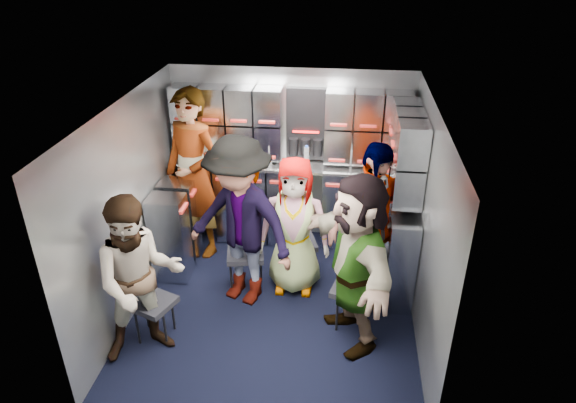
# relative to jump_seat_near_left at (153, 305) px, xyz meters

# --- Properties ---
(floor) EXTENTS (3.00, 3.00, 0.00)m
(floor) POSITION_rel_jump_seat_near_left_xyz_m (1.05, 0.58, -0.38)
(floor) COLOR black
(floor) RESTS_ON ground
(wall_back) EXTENTS (2.80, 0.04, 2.10)m
(wall_back) POSITION_rel_jump_seat_near_left_xyz_m (1.05, 2.08, 0.67)
(wall_back) COLOR #8E929B
(wall_back) RESTS_ON ground
(wall_left) EXTENTS (0.04, 3.00, 2.10)m
(wall_left) POSITION_rel_jump_seat_near_left_xyz_m (-0.35, 0.58, 0.67)
(wall_left) COLOR #8E929B
(wall_left) RESTS_ON ground
(wall_right) EXTENTS (0.04, 3.00, 2.10)m
(wall_right) POSITION_rel_jump_seat_near_left_xyz_m (2.45, 0.58, 0.67)
(wall_right) COLOR #8E929B
(wall_right) RESTS_ON ground
(ceiling) EXTENTS (2.80, 3.00, 0.02)m
(ceiling) POSITION_rel_jump_seat_near_left_xyz_m (1.05, 0.58, 1.72)
(ceiling) COLOR silver
(ceiling) RESTS_ON wall_back
(cart_bank_back) EXTENTS (2.68, 0.38, 0.99)m
(cart_bank_back) POSITION_rel_jump_seat_near_left_xyz_m (1.05, 1.87, 0.12)
(cart_bank_back) COLOR #9DA3AD
(cart_bank_back) RESTS_ON ground
(cart_bank_left) EXTENTS (0.38, 0.76, 0.99)m
(cart_bank_left) POSITION_rel_jump_seat_near_left_xyz_m (-0.14, 1.14, 0.12)
(cart_bank_left) COLOR #9DA3AD
(cart_bank_left) RESTS_ON ground
(counter) EXTENTS (2.68, 0.42, 0.03)m
(counter) POSITION_rel_jump_seat_near_left_xyz_m (1.05, 1.87, 0.64)
(counter) COLOR #B7BABF
(counter) RESTS_ON cart_bank_back
(locker_bank_back) EXTENTS (2.68, 0.28, 0.82)m
(locker_bank_back) POSITION_rel_jump_seat_near_left_xyz_m (1.05, 1.93, 1.11)
(locker_bank_back) COLOR #9DA3AD
(locker_bank_back) RESTS_ON wall_back
(locker_bank_right) EXTENTS (0.28, 1.00, 0.82)m
(locker_bank_right) POSITION_rel_jump_seat_near_left_xyz_m (2.30, 1.28, 1.11)
(locker_bank_right) COLOR #9DA3AD
(locker_bank_right) RESTS_ON wall_right
(right_cabinet) EXTENTS (0.28, 1.20, 1.00)m
(right_cabinet) POSITION_rel_jump_seat_near_left_xyz_m (2.30, 1.18, 0.12)
(right_cabinet) COLOR #9DA3AD
(right_cabinet) RESTS_ON ground
(coffee_niche) EXTENTS (0.46, 0.16, 0.84)m
(coffee_niche) POSITION_rel_jump_seat_near_left_xyz_m (1.23, 1.99, 1.09)
(coffee_niche) COLOR black
(coffee_niche) RESTS_ON wall_back
(red_latch_strip) EXTENTS (2.60, 0.02, 0.03)m
(red_latch_strip) POSITION_rel_jump_seat_near_left_xyz_m (1.05, 1.67, 0.50)
(red_latch_strip) COLOR #A7201B
(red_latch_strip) RESTS_ON cart_bank_back
(jump_seat_near_left) EXTENTS (0.46, 0.45, 0.43)m
(jump_seat_near_left) POSITION_rel_jump_seat_near_left_xyz_m (0.00, 0.00, 0.00)
(jump_seat_near_left) COLOR black
(jump_seat_near_left) RESTS_ON ground
(jump_seat_mid_left) EXTENTS (0.44, 0.42, 0.45)m
(jump_seat_mid_left) POSITION_rel_jump_seat_near_left_xyz_m (0.70, 0.87, 0.02)
(jump_seat_mid_left) COLOR black
(jump_seat_mid_left) RESTS_ON ground
(jump_seat_center) EXTENTS (0.50, 0.49, 0.48)m
(jump_seat_center) POSITION_rel_jump_seat_near_left_xyz_m (1.21, 1.11, 0.05)
(jump_seat_center) COLOR black
(jump_seat_center) RESTS_ON ground
(jump_seat_mid_right) EXTENTS (0.52, 0.51, 0.49)m
(jump_seat_mid_right) POSITION_rel_jump_seat_near_left_xyz_m (1.97, 1.00, 0.06)
(jump_seat_mid_right) COLOR black
(jump_seat_mid_right) RESTS_ON ground
(jump_seat_near_right) EXTENTS (0.45, 0.44, 0.44)m
(jump_seat_near_right) POSITION_rel_jump_seat_near_left_xyz_m (1.83, 0.40, 0.02)
(jump_seat_near_right) COLOR black
(jump_seat_near_right) RESTS_ON ground
(attendant_standing) EXTENTS (0.85, 0.72, 1.99)m
(attendant_standing) POSITION_rel_jump_seat_near_left_xyz_m (0.00, 1.52, 0.62)
(attendant_standing) COLOR black
(attendant_standing) RESTS_ON ground
(attendant_arc_a) EXTENTS (0.96, 0.89, 1.58)m
(attendant_arc_a) POSITION_rel_jump_seat_near_left_xyz_m (0.00, -0.18, 0.42)
(attendant_arc_a) COLOR black
(attendant_arc_a) RESTS_ON ground
(attendant_arc_b) EXTENTS (1.33, 1.06, 1.80)m
(attendant_arc_b) POSITION_rel_jump_seat_near_left_xyz_m (0.70, 0.69, 0.52)
(attendant_arc_b) COLOR black
(attendant_arc_b) RESTS_ON ground
(attendant_arc_c) EXTENTS (0.74, 0.49, 1.51)m
(attendant_arc_c) POSITION_rel_jump_seat_near_left_xyz_m (1.21, 0.93, 0.38)
(attendant_arc_c) COLOR black
(attendant_arc_c) RESTS_ON ground
(attendant_arc_d) EXTENTS (1.05, 1.00, 1.75)m
(attendant_arc_d) POSITION_rel_jump_seat_near_left_xyz_m (1.97, 0.82, 0.50)
(attendant_arc_d) COLOR black
(attendant_arc_d) RESTS_ON ground
(attendant_arc_e) EXTENTS (1.09, 1.65, 1.70)m
(attendant_arc_e) POSITION_rel_jump_seat_near_left_xyz_m (1.83, 0.22, 0.47)
(attendant_arc_e) COLOR black
(attendant_arc_e) RESTS_ON ground
(bottle_left) EXTENTS (0.07, 0.07, 0.23)m
(bottle_left) POSITION_rel_jump_seat_near_left_xyz_m (0.59, 1.82, 0.77)
(bottle_left) COLOR white
(bottle_left) RESTS_ON counter
(bottle_mid) EXTENTS (0.06, 0.06, 0.25)m
(bottle_mid) POSITION_rel_jump_seat_near_left_xyz_m (0.83, 1.82, 0.78)
(bottle_mid) COLOR white
(bottle_mid) RESTS_ON counter
(bottle_right) EXTENTS (0.06, 0.06, 0.24)m
(bottle_right) POSITION_rel_jump_seat_near_left_xyz_m (1.25, 1.82, 0.77)
(bottle_right) COLOR white
(bottle_right) RESTS_ON counter
(cup_left) EXTENTS (0.07, 0.07, 0.11)m
(cup_left) POSITION_rel_jump_seat_near_left_xyz_m (0.26, 1.81, 0.71)
(cup_left) COLOR beige
(cup_left) RESTS_ON counter
(cup_right) EXTENTS (0.08, 0.08, 0.09)m
(cup_right) POSITION_rel_jump_seat_near_left_xyz_m (2.24, 1.81, 0.70)
(cup_right) COLOR beige
(cup_right) RESTS_ON counter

